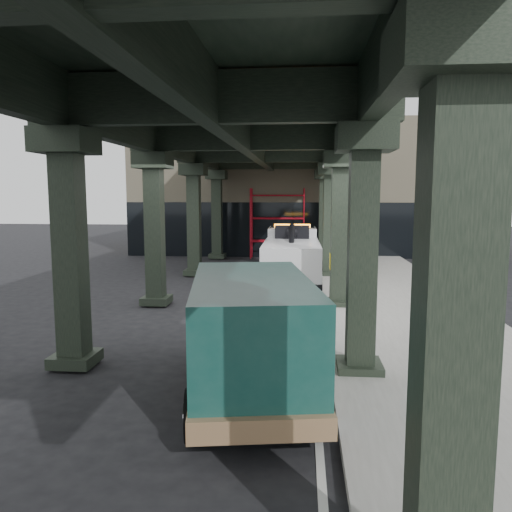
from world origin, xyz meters
The scene contains 8 objects.
ground centered at (0.00, 0.00, 0.00)m, with size 90.00×90.00×0.00m, color black.
sidewalk centered at (4.50, 2.00, 0.07)m, with size 5.00×40.00×0.15m, color gray.
lane_stripe centered at (1.70, 2.00, 0.01)m, with size 0.12×38.00×0.01m, color silver.
viaduct centered at (-0.40, 2.00, 5.46)m, with size 7.40×32.00×6.40m.
building centered at (2.00, 20.00, 4.00)m, with size 22.00×10.00×8.00m, color #C6B793.
scaffolding centered at (0.00, 14.64, 2.11)m, with size 3.08×0.88×4.00m.
tow_truck centered at (0.99, 6.73, 1.21)m, with size 2.37×7.59×2.47m.
towed_van centered at (0.49, -5.07, 1.19)m, with size 2.93×5.72×2.22m.
Camera 1 is at (1.41, -13.92, 3.69)m, focal length 35.00 mm.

